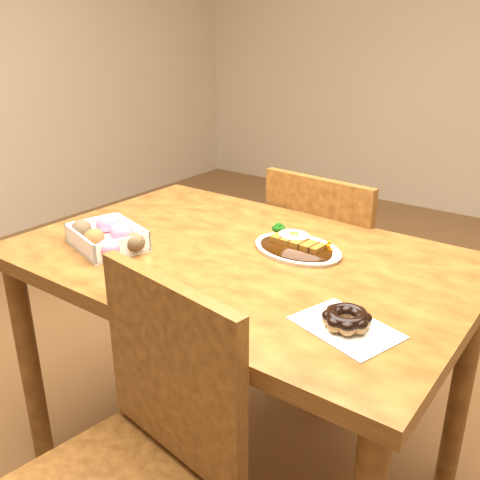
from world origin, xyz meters
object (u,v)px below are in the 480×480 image
Objects in this scene: katsu_curry_plate at (297,246)px; donut_box at (107,236)px; pon_de_ring at (347,319)px; table at (240,287)px; chair_far at (332,277)px; chair_near at (127,478)px.

donut_box is (-0.43, -0.29, 0.02)m from katsu_curry_plate.
pon_de_ring is at bearing -45.10° from katsu_curry_plate.
table is 4.73× the size of donut_box.
pon_de_ring is at bearing 122.79° from chair_far.
chair_far is 0.52m from katsu_curry_plate.
katsu_curry_plate is (-0.01, 0.65, 0.28)m from chair_near.
table is 0.39m from donut_box.
katsu_curry_plate is 1.17× the size of pon_de_ring.
chair_far reaches higher than pon_de_ring.
katsu_curry_plate is at bearing 107.10° from chair_far.
chair_far reaches higher than donut_box.
chair_far reaches higher than katsu_curry_plate.
chair_near is 3.17× the size of katsu_curry_plate.
donut_box is at bearing -151.52° from table.
donut_box reaches higher than katsu_curry_plate.
katsu_curry_plate is at bearing 98.73° from chair_near.
chair_far is at bearing 102.40° from katsu_curry_plate.
chair_far is 3.71× the size of pon_de_ring.
chair_far is at bearing 118.09° from pon_de_ring.
pon_de_ring reaches higher than table.
table is at bearing 155.93° from pon_de_ring.
chair_far is at bearing 103.50° from chair_near.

